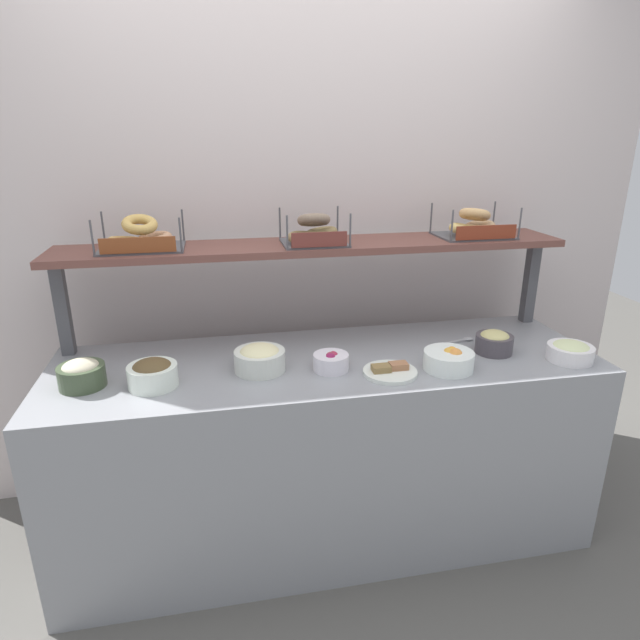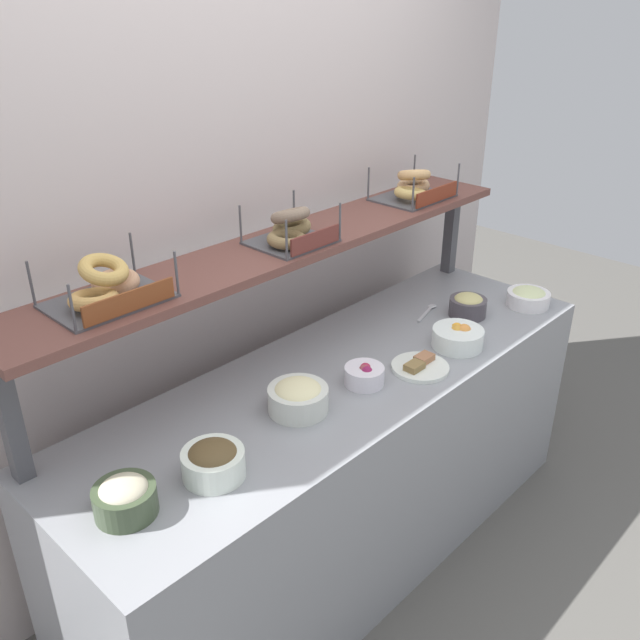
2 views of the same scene
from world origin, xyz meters
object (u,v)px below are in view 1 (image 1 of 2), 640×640
bowl_scallion_spread (570,351)px  bagel_basket_poppy (314,233)px  bowl_fruit_salad (449,360)px  serving_spoon_near_plate (461,340)px  bowl_chocolate_spread (153,373)px  bowl_beet_salad (331,361)px  bowl_potato_salad (260,358)px  bowl_hummus (494,342)px  bowl_tuna_salad (81,373)px  bagel_basket_plain (474,226)px  bagel_basket_sesame (141,238)px  serving_plate_white (390,371)px

bowl_scallion_spread → bagel_basket_poppy: 1.16m
bowl_fruit_salad → serving_spoon_near_plate: size_ratio=1.10×
bowl_chocolate_spread → bagel_basket_poppy: bagel_basket_poppy is taller
bowl_scallion_spread → serving_spoon_near_plate: (-0.35, 0.27, -0.03)m
bowl_beet_salad → bowl_potato_salad: size_ratio=0.70×
bowl_beet_salad → bowl_scallion_spread: bearing=-5.7°
bowl_fruit_salad → bowl_hummus: 0.28m
bowl_hummus → bowl_tuna_salad: bearing=-180.0°
bowl_potato_salad → bagel_basket_poppy: bearing=48.0°
bowl_potato_salad → bagel_basket_plain: bagel_basket_plain is taller
bowl_potato_salad → bowl_beet_salad: bearing=-10.6°
bagel_basket_sesame → bagel_basket_poppy: 0.71m
bowl_beet_salad → bowl_scallion_spread: 0.98m
bowl_fruit_salad → serving_plate_white: bearing=179.8°
bowl_beet_salad → bowl_tuna_salad: size_ratio=0.83×
serving_spoon_near_plate → bagel_basket_poppy: (-0.63, 0.18, 0.47)m
bagel_basket_poppy → bowl_scallion_spread: bearing=-24.7°
bowl_beet_salad → bowl_hummus: 0.71m
bowl_hummus → serving_plate_white: bearing=-166.5°
bowl_chocolate_spread → bagel_basket_sesame: size_ratio=0.54×
bowl_hummus → bowl_chocolate_spread: bearing=-178.0°
bowl_potato_salad → bagel_basket_plain: 1.14m
bowl_scallion_spread → bowl_fruit_salad: 0.52m
bowl_beet_salad → bowl_chocolate_spread: bearing=-179.1°
bowl_chocolate_spread → bowl_scallion_spread: (1.64, -0.09, -0.01)m
serving_plate_white → bagel_basket_poppy: bearing=116.5°
serving_plate_white → bagel_basket_plain: bagel_basket_plain is taller
bowl_chocolate_spread → bowl_tuna_salad: 0.26m
serving_spoon_near_plate → bagel_basket_plain: size_ratio=0.54×
bowl_fruit_salad → bagel_basket_sesame: 1.32m
bowl_fruit_salad → bowl_potato_salad: bearing=169.6°
bowl_beet_salad → bowl_potato_salad: bearing=169.4°
bowl_hummus → bagel_basket_plain: size_ratio=0.47×
bowl_fruit_salad → bagel_basket_poppy: bearing=136.3°
bowl_beet_salad → bowl_tuna_salad: (-0.92, 0.04, 0.02)m
bowl_beet_salad → bagel_basket_plain: (0.74, 0.37, 0.44)m
serving_plate_white → bagel_basket_plain: (0.52, 0.45, 0.47)m
serving_spoon_near_plate → bagel_basket_plain: (0.11, 0.20, 0.47)m
bowl_scallion_spread → bagel_basket_plain: 0.68m
bowl_scallion_spread → bagel_basket_plain: (-0.24, 0.47, 0.44)m
bowl_fruit_salad → bagel_basket_plain: 0.69m
bagel_basket_sesame → bagel_basket_plain: 1.45m
bowl_beet_salad → bagel_basket_poppy: size_ratio=0.50×
bowl_chocolate_spread → bowl_potato_salad: size_ratio=0.91×
bowl_potato_salad → bowl_tuna_salad: (-0.65, -0.01, 0.00)m
bagel_basket_poppy → bowl_beet_salad: bearing=-89.8°
bowl_beet_salad → bagel_basket_poppy: bagel_basket_poppy is taller
bowl_scallion_spread → bagel_basket_sesame: (-1.68, 0.47, 0.44)m
bowl_beet_salad → bowl_tuna_salad: bearing=177.7°
bowl_potato_salad → bowl_hummus: (0.98, -0.01, -0.00)m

